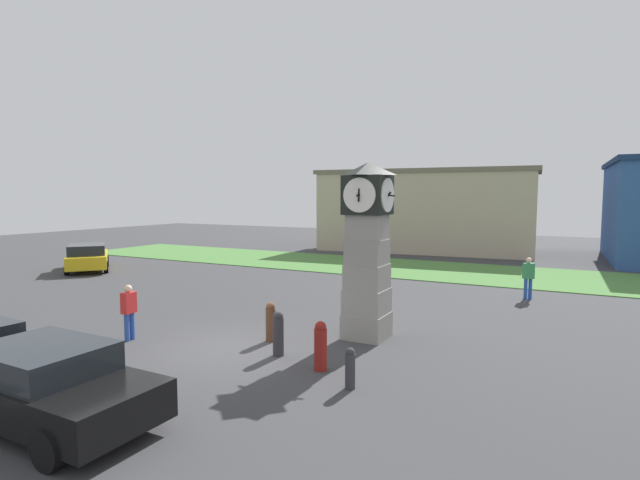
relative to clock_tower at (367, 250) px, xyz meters
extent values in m
plane|color=#38383A|center=(-2.90, -2.69, -2.57)|extent=(89.75, 89.75, 0.00)
cube|color=gray|center=(0.00, 0.00, -2.21)|extent=(1.18, 1.18, 0.72)
cube|color=gray|center=(0.00, 0.00, -1.50)|extent=(1.13, 1.13, 0.72)
cube|color=gray|center=(0.00, 0.00, -0.78)|extent=(1.08, 1.08, 0.72)
cube|color=gray|center=(0.00, 0.00, -0.06)|extent=(1.03, 1.03, 0.72)
cube|color=gray|center=(0.00, 0.00, 0.65)|extent=(0.98, 0.98, 0.72)
cube|color=black|center=(0.00, 0.00, 1.56)|extent=(1.16, 1.16, 1.10)
cylinder|color=white|center=(0.00, 0.60, 1.56)|extent=(0.95, 0.04, 0.95)
cube|color=black|center=(0.00, 0.63, 1.56)|extent=(0.06, 0.22, 0.07)
cube|color=black|center=(0.00, 0.63, 1.56)|extent=(0.04, 0.22, 0.33)
cylinder|color=white|center=(0.00, -0.60, 1.56)|extent=(0.95, 0.04, 0.95)
cube|color=black|center=(0.00, -0.63, 1.56)|extent=(0.06, 0.22, 0.07)
cube|color=black|center=(0.00, -0.63, 1.56)|extent=(0.04, 0.07, 0.36)
cylinder|color=white|center=(0.60, 0.00, 1.56)|extent=(0.04, 0.95, 0.95)
cube|color=black|center=(0.63, 0.00, 1.56)|extent=(0.15, 0.06, 0.20)
cube|color=black|center=(0.63, 0.00, 1.56)|extent=(0.36, 0.04, 0.09)
cylinder|color=white|center=(-0.60, 0.00, 1.56)|extent=(0.04, 0.95, 0.95)
cube|color=black|center=(-0.63, 0.00, 1.56)|extent=(0.17, 0.06, 0.18)
cube|color=black|center=(-0.63, 0.00, 1.56)|extent=(0.36, 0.04, 0.07)
pyramid|color=black|center=(0.00, 0.00, 2.30)|extent=(1.22, 1.22, 0.37)
cylinder|color=brown|center=(-2.25, -1.62, -2.09)|extent=(0.28, 0.28, 0.95)
sphere|color=brown|center=(-2.25, -1.62, -1.57)|extent=(0.25, 0.25, 0.25)
cylinder|color=#333338|center=(-1.38, -2.59, -2.07)|extent=(0.29, 0.29, 1.00)
sphere|color=#333338|center=(-1.38, -2.59, -1.53)|extent=(0.26, 0.26, 0.26)
cylinder|color=maroon|center=(0.09, -3.04, -2.07)|extent=(0.31, 0.31, 1.00)
sphere|color=maroon|center=(0.09, -3.04, -1.53)|extent=(0.27, 0.27, 0.27)
cylinder|color=#333338|center=(1.18, -3.74, -2.19)|extent=(0.22, 0.22, 0.76)
sphere|color=#333338|center=(1.18, -3.74, -1.77)|extent=(0.20, 0.20, 0.20)
cylinder|color=black|center=(-4.29, -7.05, -2.25)|extent=(0.65, 0.25, 0.64)
cube|color=black|center=(-2.74, -7.83, -1.96)|extent=(4.07, 1.99, 0.68)
cube|color=#1E2328|center=(-3.04, -7.82, -1.37)|extent=(2.25, 1.81, 0.51)
cylinder|color=black|center=(-1.48, -6.92, -2.25)|extent=(0.64, 0.23, 0.64)
cylinder|color=black|center=(-1.50, -8.76, -2.25)|extent=(0.64, 0.23, 0.64)
cylinder|color=black|center=(-3.98, -6.89, -2.25)|extent=(0.64, 0.23, 0.64)
cube|color=gold|center=(-18.56, 4.83, -1.96)|extent=(4.54, 4.24, 0.67)
cube|color=#1E2328|center=(-18.32, 4.63, -1.36)|extent=(2.96, 2.89, 0.53)
cylinder|color=black|center=(-20.18, 4.96, -2.25)|extent=(0.63, 0.58, 0.64)
cylinder|color=black|center=(-18.98, 6.40, -2.25)|extent=(0.63, 0.58, 0.64)
cylinder|color=black|center=(-18.14, 3.27, -2.25)|extent=(0.63, 0.58, 0.64)
cylinder|color=black|center=(-16.95, 4.71, -2.25)|extent=(0.63, 0.58, 0.64)
cylinder|color=#264CA5|center=(-5.85, -3.53, -2.17)|extent=(0.14, 0.14, 0.79)
cylinder|color=#264CA5|center=(-5.87, -3.33, -2.17)|extent=(0.14, 0.14, 0.79)
cube|color=red|center=(-5.86, -3.43, -1.48)|extent=(0.27, 0.41, 0.59)
sphere|color=beige|center=(-5.86, -3.43, -1.08)|extent=(0.21, 0.21, 0.21)
cylinder|color=#264CA5|center=(3.52, 7.94, -2.16)|extent=(0.14, 0.14, 0.83)
cylinder|color=#264CA5|center=(3.67, 8.06, -2.16)|extent=(0.14, 0.14, 0.83)
cube|color=#338C4C|center=(3.60, 8.00, -1.43)|extent=(0.46, 0.43, 0.62)
sphere|color=beige|center=(3.60, 8.00, -1.01)|extent=(0.22, 0.22, 0.22)
cylinder|color=#264CA5|center=(-2.70, 8.15, -2.15)|extent=(0.14, 0.14, 0.84)
cylinder|color=#264CA5|center=(-2.78, 7.97, -2.15)|extent=(0.14, 0.14, 0.84)
cube|color=#264CA5|center=(-2.74, 8.06, -1.41)|extent=(0.38, 0.46, 0.63)
sphere|color=#8C664C|center=(-2.74, 8.06, -0.98)|extent=(0.23, 0.23, 0.23)
cube|color=#B7A88E|center=(-4.98, 23.67, 0.27)|extent=(15.59, 8.08, 5.68)
cube|color=#6E6455|center=(-4.98, 23.67, 3.26)|extent=(16.06, 8.32, 0.30)
cube|color=#477A38|center=(0.80, 13.77, -2.55)|extent=(53.85, 7.32, 0.04)
camera|label=1|loc=(5.46, -13.17, 1.56)|focal=28.00mm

